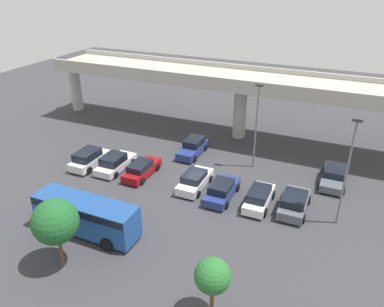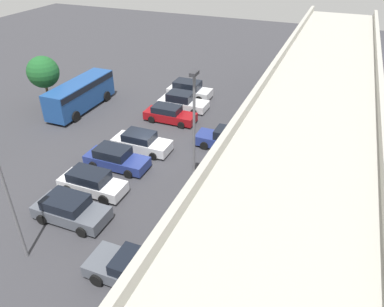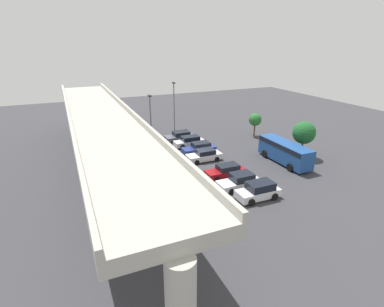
% 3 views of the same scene
% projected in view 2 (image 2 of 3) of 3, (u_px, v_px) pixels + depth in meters
% --- Properties ---
extents(ground_plane, '(99.74, 99.74, 0.00)m').
position_uv_depth(ground_plane, '(150.00, 153.00, 29.16)').
color(ground_plane, '#38383D').
extents(highway_overpass, '(47.99, 6.64, 7.63)m').
position_uv_depth(highway_overpass, '(318.00, 101.00, 22.18)').
color(highway_overpass, '#ADAAA0').
rests_on(highway_overpass, ground_plane).
extents(parked_car_0, '(2.14, 4.41, 1.72)m').
position_uv_depth(parked_car_0, '(189.00, 90.00, 38.10)').
color(parked_car_0, silver).
rests_on(parked_car_0, ground_plane).
extents(parked_car_1, '(2.20, 4.70, 1.59)m').
position_uv_depth(parked_car_1, '(182.00, 101.00, 35.84)').
color(parked_car_1, silver).
rests_on(parked_car_1, ground_plane).
extents(parked_car_2, '(1.98, 4.66, 1.45)m').
position_uv_depth(parked_car_2, '(169.00, 114.00, 33.51)').
color(parked_car_2, maroon).
rests_on(parked_car_2, ground_plane).
extents(parked_car_3, '(2.02, 4.72, 1.63)m').
position_uv_depth(parked_car_3, '(227.00, 139.00, 29.45)').
color(parked_car_3, navy).
rests_on(parked_car_3, ground_plane).
extents(parked_car_4, '(2.09, 4.60, 1.50)m').
position_uv_depth(parked_car_4, '(141.00, 142.00, 29.18)').
color(parked_car_4, silver).
rests_on(parked_car_4, ground_plane).
extents(parked_car_5, '(2.08, 4.70, 1.53)m').
position_uv_depth(parked_car_5, '(116.00, 158.00, 27.16)').
color(parked_car_5, navy).
rests_on(parked_car_5, ground_plane).
extents(parked_car_6, '(1.97, 4.50, 1.53)m').
position_uv_depth(parked_car_6, '(92.00, 182.00, 24.58)').
color(parked_car_6, silver).
rests_on(parked_car_6, ground_plane).
extents(parked_car_7, '(2.24, 4.54, 1.54)m').
position_uv_depth(parked_car_7, '(70.00, 209.00, 22.25)').
color(parked_car_7, '#515660').
rests_on(parked_car_7, ground_plane).
extents(parked_car_8, '(2.25, 4.79, 1.45)m').
position_uv_depth(parked_car_8, '(135.00, 270.00, 18.41)').
color(parked_car_8, '#515660').
rests_on(parked_car_8, ground_plane).
extents(shuttle_bus, '(8.08, 2.54, 2.71)m').
position_uv_depth(shuttle_bus, '(80.00, 93.00, 35.32)').
color(shuttle_bus, '#1E478C').
rests_on(shuttle_bus, ground_plane).
extents(lamp_post_near_aisle, '(0.70, 0.35, 8.38)m').
position_uv_depth(lamp_post_near_aisle, '(194.00, 129.00, 22.16)').
color(lamp_post_near_aisle, slate).
rests_on(lamp_post_near_aisle, ground_plane).
extents(lamp_post_mid_lot, '(0.70, 0.35, 8.61)m').
position_uv_depth(lamp_post_mid_lot, '(3.00, 180.00, 17.49)').
color(lamp_post_mid_lot, slate).
rests_on(lamp_post_mid_lot, ground_plane).
extents(tree_front_left, '(2.96, 2.96, 4.91)m').
position_uv_depth(tree_front_left, '(43.00, 72.00, 35.00)').
color(tree_front_left, brown).
rests_on(tree_front_left, ground_plane).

